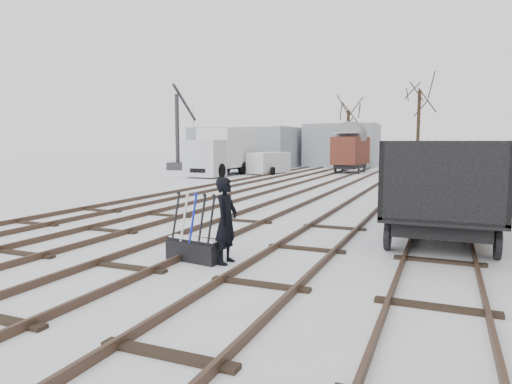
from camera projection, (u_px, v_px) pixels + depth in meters
ground at (127, 268)px, 9.48m from camera, size 120.00×120.00×0.00m
tracks at (309, 195)px, 22.01m from camera, size 13.90×52.00×0.16m
shed_left at (248, 147)px, 47.25m from camera, size 10.00×8.00×4.10m
shed_right at (342, 145)px, 47.45m from camera, size 7.00×6.00×4.50m
ground_frame at (194, 248)px, 10.05m from camera, size 1.35×0.63×1.49m
worker at (226, 221)px, 9.78m from camera, size 0.46×0.69×1.87m
freight_wagon_a at (442, 201)px, 12.44m from camera, size 2.59×6.47×2.64m
freight_wagon_b at (444, 182)px, 18.31m from camera, size 2.59×6.47×2.64m
freight_wagon_c at (445, 172)px, 24.18m from camera, size 2.59×6.47×2.64m
freight_wagon_d at (445, 166)px, 30.06m from camera, size 2.59×6.47×2.64m
box_van_wagon at (351, 150)px, 38.42m from camera, size 2.78×4.60×3.33m
lorry at (223, 151)px, 35.59m from camera, size 2.65×8.03×3.63m
panel_van at (269, 163)px, 37.19m from camera, size 2.64×4.25×1.74m
crane at (179, 148)px, 42.41m from camera, size 1.67×4.61×7.86m
tree_far_left at (348, 140)px, 43.90m from camera, size 0.30×0.30×5.58m
tree_far_right at (418, 131)px, 41.27m from camera, size 0.30×0.30×7.22m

